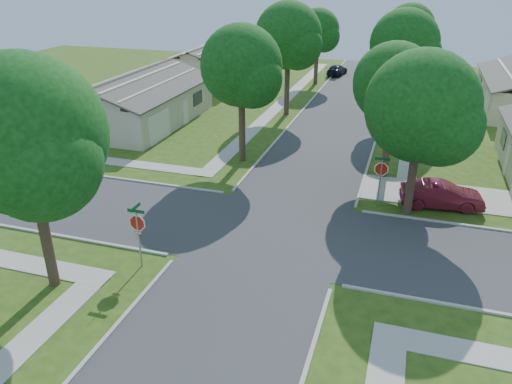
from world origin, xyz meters
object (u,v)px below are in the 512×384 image
at_px(tree_e_far, 410,31).
at_px(car_driveway, 442,195).
at_px(car_curb_east, 384,96).
at_px(tree_w_mid, 289,39).
at_px(tree_w_near, 242,70).
at_px(tree_sw_corner, 28,142).
at_px(tree_e_mid, 405,47).
at_px(house_nw_near, 138,104).
at_px(tree_e_near, 395,87).
at_px(stop_sign_sw, 137,226).
at_px(house_nw_far, 214,67).
at_px(stop_sign_ne, 381,171).
at_px(tree_ne_corner, 422,112).
at_px(car_curb_west, 337,70).
at_px(tree_w_far, 318,32).

height_order(tree_e_far, car_driveway, tree_e_far).
bearing_deg(car_curb_east, tree_w_mid, -145.02).
height_order(tree_w_near, tree_sw_corner, tree_sw_corner).
distance_m(tree_e_mid, tree_sw_corner, 30.54).
bearing_deg(house_nw_near, tree_e_near, -16.11).
relative_size(stop_sign_sw, tree_e_far, 0.34).
bearing_deg(tree_e_near, stop_sign_sw, -124.59).
distance_m(stop_sign_sw, house_nw_far, 38.40).
xyz_separation_m(tree_w_near, house_nw_far, (-11.35, 22.99, -4.60)).
xyz_separation_m(stop_sign_ne, tree_ne_corner, (1.66, -0.49, 3.56)).
height_order(tree_e_far, tree_sw_corner, tree_sw_corner).
height_order(car_curb_east, car_curb_west, car_curb_east).
distance_m(car_driveway, car_curb_west, 35.86).
xyz_separation_m(tree_sw_corner, house_nw_near, (-8.56, 21.99, -4.75)).
relative_size(stop_sign_sw, stop_sign_ne, 1.00).
height_order(tree_e_mid, tree_sw_corner, tree_sw_corner).
relative_size(tree_w_mid, car_driveway, 2.20).
xyz_separation_m(tree_e_near, tree_sw_corner, (-12.19, -16.00, 0.62)).
xyz_separation_m(car_driveway, car_curb_east, (-4.80, 22.29, -0.08)).
distance_m(tree_e_near, tree_e_far, 25.00).
relative_size(house_nw_near, house_nw_far, 1.00).
bearing_deg(tree_sw_corner, stop_sign_sw, 39.97).
distance_m(stop_sign_sw, tree_sw_corner, 5.54).
distance_m(house_nw_far, car_driveway, 35.75).
height_order(tree_e_far, tree_ne_corner, tree_e_far).
xyz_separation_m(tree_e_mid, tree_e_far, (-0.00, 13.00, -0.27)).
height_order(tree_e_near, tree_e_far, tree_e_far).
relative_size(tree_w_mid, tree_ne_corner, 1.10).
bearing_deg(tree_e_mid, tree_e_near, -90.03).
bearing_deg(car_curb_west, stop_sign_ne, 110.64).
bearing_deg(house_nw_far, tree_ne_corner, -51.19).
xyz_separation_m(tree_w_far, tree_ne_corner, (11.01, -29.80, 0.09)).
bearing_deg(car_driveway, house_nw_near, 60.23).
bearing_deg(tree_e_far, tree_e_near, -90.00).
distance_m(tree_e_near, tree_ne_corner, 5.06).
bearing_deg(tree_w_mid, car_curb_west, 85.56).
relative_size(tree_e_near, tree_e_far, 0.95).
bearing_deg(tree_e_near, tree_ne_corner, -71.47).
height_order(tree_e_far, house_nw_far, tree_e_far).
distance_m(tree_ne_corner, car_curb_east, 24.30).
distance_m(tree_w_mid, tree_w_far, 13.04).
relative_size(stop_sign_ne, house_nw_far, 0.22).
relative_size(tree_w_near, house_nw_far, 0.66).
distance_m(tree_sw_corner, house_nw_near, 24.07).
height_order(tree_e_near, tree_e_mid, tree_e_mid).
height_order(tree_e_far, car_curb_west, tree_e_far).
relative_size(tree_ne_corner, house_nw_near, 0.64).
bearing_deg(tree_w_near, tree_w_mid, 89.98).
xyz_separation_m(tree_w_near, car_driveway, (12.64, -3.51, -5.40)).
xyz_separation_m(house_nw_near, car_driveway, (23.99, -9.50, -0.80)).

